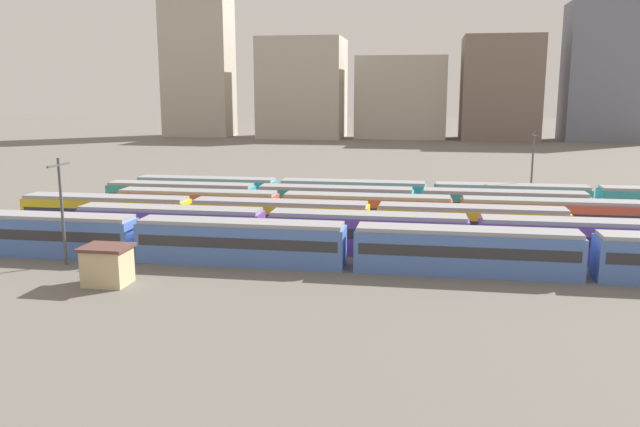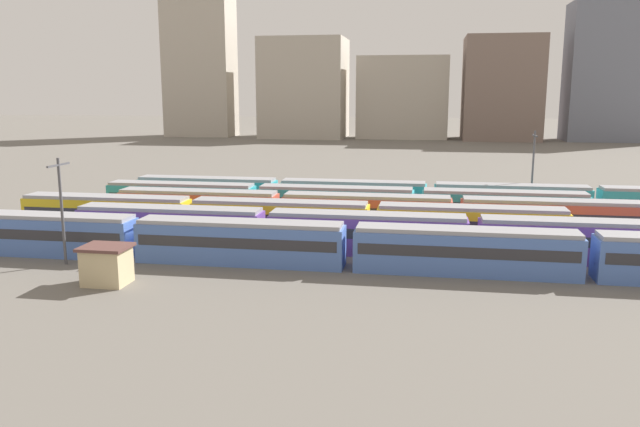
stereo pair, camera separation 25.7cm
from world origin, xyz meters
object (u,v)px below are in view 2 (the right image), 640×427
train_track_5 (430,198)px  catenary_pole_0 (62,206)px  train_track_0 (349,246)px  train_track_4 (336,202)px  train_track_2 (280,218)px  signal_hut (107,265)px  train_track_3 (456,214)px  catenary_pole_1 (533,167)px  train_track_1 (367,233)px

train_track_5 → catenary_pole_0: (-30.85, -28.83, 3.21)m
train_track_0 → train_track_5: size_ratio=1.00×
train_track_4 → train_track_5: (10.86, 5.20, 0.00)m
train_track_2 → train_track_4: bearing=68.0°
train_track_5 → signal_hut: size_ratio=20.75×
train_track_3 → signal_hut: 35.69m
catenary_pole_0 → catenary_pole_1: bearing=36.4°
train_track_1 → catenary_pole_1: size_ratio=5.62×
catenary_pole_1 → signal_hut: size_ratio=2.76×
train_track_5 → signal_hut: train_track_5 is taller
train_track_4 → catenary_pole_1: 24.70m
train_track_3 → train_track_1: bearing=-129.0°
catenary_pole_1 → catenary_pole_0: bearing=-143.6°
train_track_2 → catenary_pole_0: 20.84m
train_track_0 → train_track_4: size_ratio=1.34×
train_track_0 → train_track_3: bearing=59.0°
catenary_pole_0 → catenary_pole_1: size_ratio=0.92×
train_track_5 → train_track_2: bearing=-134.0°
train_track_0 → train_track_1: (0.96, 5.20, -0.00)m
train_track_5 → train_track_4: bearing=-154.4°
train_track_0 → catenary_pole_1: (18.89, 28.88, 3.61)m
train_track_0 → train_track_2: same height
catenary_pole_1 → train_track_5: bearing=-166.7°
train_track_1 → train_track_4: (-5.13, 15.60, 0.00)m
train_track_0 → train_track_5: same height
train_track_0 → train_track_5: (6.69, 26.00, 0.00)m
train_track_0 → signal_hut: bearing=-157.1°
train_track_5 → signal_hut: (-24.50, -33.53, -0.35)m
catenary_pole_0 → catenary_pole_1: (43.04, 31.71, 0.40)m
train_track_1 → signal_hut: size_ratio=15.50×
catenary_pole_1 → signal_hut: (-36.70, -36.42, -3.96)m
train_track_0 → signal_hut: train_track_0 is taller
train_track_3 → catenary_pole_0: 38.39m
catenary_pole_0 → train_track_4: bearing=49.8°
train_track_5 → signal_hut: bearing=-126.2°
train_track_2 → catenary_pole_1: catenary_pole_1 is taller
train_track_5 → catenary_pole_0: bearing=-136.9°
train_track_1 → train_track_5: (5.73, 20.80, 0.00)m
train_track_5 → catenary_pole_1: (12.20, 2.88, 3.61)m
train_track_1 → catenary_pole_0: (-25.11, -8.03, 3.21)m
catenary_pole_0 → train_track_1: bearing=17.7°
catenary_pole_1 → train_track_1: bearing=-127.1°
train_track_5 → catenary_pole_0: 42.34m
train_track_1 → train_track_3: (8.41, 10.40, 0.00)m
train_track_1 → signal_hut: train_track_1 is taller
train_track_2 → train_track_4: size_ratio=1.00×
train_track_0 → catenary_pole_1: bearing=56.8°
catenary_pole_1 → signal_hut: bearing=-135.2°
train_track_2 → train_track_3: bearing=16.3°
train_track_4 → catenary_pole_1: bearing=19.3°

